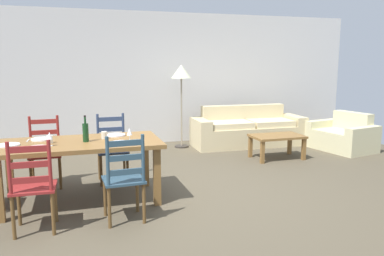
{
  "coord_description": "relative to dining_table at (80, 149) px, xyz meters",
  "views": [
    {
      "loc": [
        -1.31,
        -4.65,
        1.68
      ],
      "look_at": [
        0.3,
        0.56,
        0.75
      ],
      "focal_mm": 35.94,
      "sensor_mm": 36.0,
      "label": 1
    }
  ],
  "objects": [
    {
      "name": "ground_plane",
      "position": [
        1.26,
        -0.04,
        -0.67
      ],
      "size": [
        9.6,
        9.6,
        0.02
      ],
      "primitive_type": "cube",
      "color": "#4D4434"
    },
    {
      "name": "wall_far",
      "position": [
        1.26,
        3.26,
        0.69
      ],
      "size": [
        9.6,
        0.16,
        2.7
      ],
      "primitive_type": "cube",
      "color": "silver",
      "rests_on": "ground_plane"
    },
    {
      "name": "dining_table",
      "position": [
        0.0,
        0.0,
        0.0
      ],
      "size": [
        1.9,
        0.96,
        0.75
      ],
      "color": "brown",
      "rests_on": "ground_plane"
    },
    {
      "name": "dining_chair_near_left",
      "position": [
        -0.47,
        -0.76,
        -0.19
      ],
      "size": [
        0.43,
        0.41,
        0.96
      ],
      "color": "maroon",
      "rests_on": "ground_plane"
    },
    {
      "name": "dining_chair_near_right",
      "position": [
        0.42,
        -0.75,
        -0.19
      ],
      "size": [
        0.44,
        0.42,
        0.96
      ],
      "color": "#2B4555",
      "rests_on": "ground_plane"
    },
    {
      "name": "dining_chair_far_left",
      "position": [
        -0.46,
        0.79,
        -0.19
      ],
      "size": [
        0.43,
        0.41,
        0.96
      ],
      "color": "maroon",
      "rests_on": "ground_plane"
    },
    {
      "name": "dining_chair_far_right",
      "position": [
        0.44,
        0.75,
        -0.19
      ],
      "size": [
        0.42,
        0.4,
        0.96
      ],
      "color": "navy",
      "rests_on": "ground_plane"
    },
    {
      "name": "dinner_plate_near_left",
      "position": [
        -0.45,
        -0.25,
        0.1
      ],
      "size": [
        0.24,
        0.24,
        0.02
      ],
      "primitive_type": "cylinder",
      "color": "white",
      "rests_on": "dining_table"
    },
    {
      "name": "fork_near_left",
      "position": [
        -0.6,
        -0.25,
        0.09
      ],
      "size": [
        0.02,
        0.17,
        0.01
      ],
      "primitive_type": "cube",
      "rotation": [
        0.0,
        0.0,
        0.04
      ],
      "color": "silver",
      "rests_on": "dining_table"
    },
    {
      "name": "dinner_plate_near_right",
      "position": [
        0.45,
        -0.25,
        0.1
      ],
      "size": [
        0.24,
        0.24,
        0.02
      ],
      "primitive_type": "cylinder",
      "color": "white",
      "rests_on": "dining_table"
    },
    {
      "name": "fork_near_right",
      "position": [
        0.3,
        -0.25,
        0.09
      ],
      "size": [
        0.03,
        0.17,
        0.01
      ],
      "primitive_type": "cube",
      "rotation": [
        0.0,
        0.0,
        -0.1
      ],
      "color": "silver",
      "rests_on": "dining_table"
    },
    {
      "name": "dinner_plate_far_left",
      "position": [
        -0.45,
        0.25,
        0.1
      ],
      "size": [
        0.24,
        0.24,
        0.02
      ],
      "primitive_type": "cylinder",
      "color": "white",
      "rests_on": "dining_table"
    },
    {
      "name": "fork_far_left",
      "position": [
        -0.6,
        0.25,
        0.09
      ],
      "size": [
        0.03,
        0.17,
        0.01
      ],
      "primitive_type": "cube",
      "rotation": [
        0.0,
        0.0,
        -0.1
      ],
      "color": "silver",
      "rests_on": "dining_table"
    },
    {
      "name": "dinner_plate_far_right",
      "position": [
        0.45,
        0.25,
        0.1
      ],
      "size": [
        0.24,
        0.24,
        0.02
      ],
      "primitive_type": "cylinder",
      "color": "white",
      "rests_on": "dining_table"
    },
    {
      "name": "fork_far_right",
      "position": [
        0.3,
        0.25,
        0.09
      ],
      "size": [
        0.03,
        0.17,
        0.01
      ],
      "primitive_type": "cube",
      "rotation": [
        0.0,
        0.0,
        0.07
      ],
      "color": "silver",
      "rests_on": "dining_table"
    },
    {
      "name": "dinner_plate_head_west",
      "position": [
        -0.78,
        -0.0,
        0.1
      ],
      "size": [
        0.24,
        0.24,
        0.02
      ],
      "primitive_type": "cylinder",
      "color": "white",
      "rests_on": "dining_table"
    },
    {
      "name": "wine_bottle",
      "position": [
        0.07,
        -0.03,
        0.2
      ],
      "size": [
        0.07,
        0.07,
        0.32
      ],
      "color": "#143819",
      "rests_on": "dining_table"
    },
    {
      "name": "wine_glass_near_left",
      "position": [
        -0.33,
        -0.15,
        0.2
      ],
      "size": [
        0.06,
        0.06,
        0.16
      ],
      "color": "white",
      "rests_on": "dining_table"
    },
    {
      "name": "wine_glass_near_right",
      "position": [
        0.57,
        -0.15,
        0.2
      ],
      "size": [
        0.06,
        0.06,
        0.16
      ],
      "color": "white",
      "rests_on": "dining_table"
    },
    {
      "name": "coffee_cup_primary",
      "position": [
        0.29,
        0.1,
        0.13
      ],
      "size": [
        0.07,
        0.07,
        0.09
      ],
      "primitive_type": "cylinder",
      "color": "beige",
      "rests_on": "dining_table"
    },
    {
      "name": "coffee_cup_secondary",
      "position": [
        -0.34,
        0.0,
        0.13
      ],
      "size": [
        0.07,
        0.07,
        0.09
      ],
      "primitive_type": "cylinder",
      "color": "beige",
      "rests_on": "dining_table"
    },
    {
      "name": "couch",
      "position": [
        3.34,
        2.42,
        -0.37
      ],
      "size": [
        2.3,
        0.85,
        0.8
      ],
      "color": "#CAB88A",
      "rests_on": "ground_plane"
    },
    {
      "name": "coffee_table",
      "position": [
        3.34,
        1.2,
        -0.31
      ],
      "size": [
        0.9,
        0.56,
        0.42
      ],
      "color": "brown",
      "rests_on": "ground_plane"
    },
    {
      "name": "armchair_upholstered",
      "position": [
        4.95,
        1.47,
        -0.41
      ],
      "size": [
        1.01,
        1.29,
        0.72
      ],
      "color": "beige",
      "rests_on": "ground_plane"
    },
    {
      "name": "standing_lamp",
      "position": [
        1.99,
        2.6,
        0.75
      ],
      "size": [
        0.4,
        0.4,
        1.64
      ],
      "color": "#332D28",
      "rests_on": "ground_plane"
    }
  ]
}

